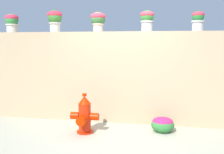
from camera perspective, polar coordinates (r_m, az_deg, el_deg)
The scene contains 9 objects.
ground_plane at distance 5.06m, azimuth 0.42°, elevation -12.68°, with size 24.00×24.00×0.00m, color #A4A28C.
stone_wall at distance 5.73m, azimuth 2.11°, elevation -0.08°, with size 5.79×0.32×1.97m, color tan.
potted_plant_0 at distance 6.63m, azimuth -20.96°, elevation 11.24°, with size 0.31×0.31×0.43m.
potted_plant_1 at distance 6.14m, azimuth -12.33°, elevation 12.37°, with size 0.33×0.33×0.49m.
potted_plant_2 at distance 5.82m, azimuth -3.06°, elevation 12.36°, with size 0.33×0.33×0.43m.
potted_plant_3 at distance 5.68m, azimuth 7.64°, elevation 12.41°, with size 0.29×0.29×0.44m.
potted_plant_4 at distance 5.71m, azimuth 18.21°, elevation 11.82°, with size 0.26×0.26×0.41m.
fire_hydrant at distance 5.14m, azimuth -6.03°, elevation -8.39°, with size 0.55×0.45×0.78m.
flower_bush_left at distance 5.31m, azimuth 10.97°, elevation -10.00°, with size 0.45×0.40×0.31m.
Camera 1 is at (0.84, -4.67, 1.76)m, focal length 42.02 mm.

